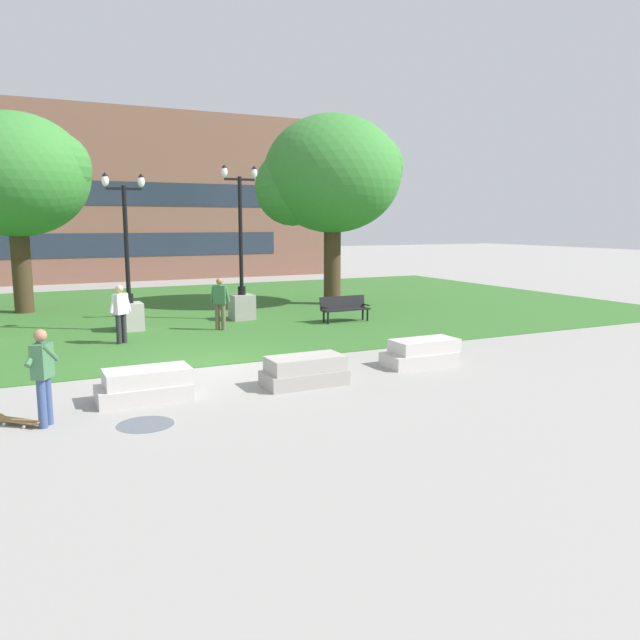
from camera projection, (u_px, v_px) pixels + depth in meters
name	position (u px, v px, depth m)	size (l,w,h in m)	color
ground_plane	(206.00, 367.00, 15.24)	(140.00, 140.00, 0.00)	gray
grass_lawn	(134.00, 314.00, 24.11)	(40.00, 20.00, 0.02)	#336628
concrete_block_center	(145.00, 385.00, 12.37)	(1.82, 0.90, 0.64)	#BCB7B2
concrete_block_left	(305.00, 371.00, 13.53)	(1.80, 0.90, 0.64)	#9E9991
concrete_block_right	(421.00, 353.00, 15.47)	(1.88, 0.90, 0.64)	#BCB7B2
person_skateboarder	(43.00, 371.00, 10.68)	(0.59, 0.50, 1.71)	#384C7A
skateboard	(19.00, 421.00, 10.86)	(0.85, 0.87, 0.14)	olive
puddle	(145.00, 424.00, 10.91)	(1.00, 1.00, 0.01)	#47515B
park_bench_near_left	(344.00, 307.00, 22.10)	(1.81, 0.57, 0.90)	black
lamp_post_right	(242.00, 289.00, 22.52)	(1.32, 0.80, 5.49)	gray
lamp_post_center	(129.00, 299.00, 20.22)	(1.32, 0.80, 5.04)	#ADA89E
tree_near_right	(13.00, 177.00, 23.65)	(5.77, 5.50, 7.62)	#42301E
tree_far_left	(331.00, 176.00, 26.21)	(6.06, 5.78, 7.97)	#42301E
person_bystander_near_lawn	(220.00, 301.00, 20.31)	(0.66, 0.42, 1.71)	brown
person_bystander_far_lawn	(121.00, 311.00, 18.02)	(0.68, 0.42, 1.71)	#28282D
building_facade_distant	(77.00, 194.00, 35.97)	(31.90, 1.03, 10.25)	brown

